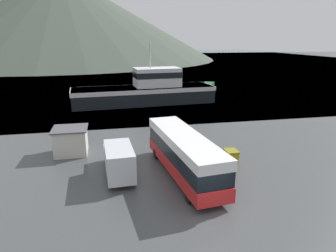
# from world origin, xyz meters

# --- Properties ---
(ground_plane) EXTENTS (400.00, 400.00, 0.00)m
(ground_plane) POSITION_xyz_m (0.00, 0.00, 0.00)
(ground_plane) COLOR #424447
(water_surface) EXTENTS (240.00, 240.00, 0.00)m
(water_surface) POSITION_xyz_m (0.00, 139.16, 0.00)
(water_surface) COLOR #475B6B
(water_surface) RESTS_ON ground
(hill_backdrop) EXTENTS (148.66, 148.66, 40.61)m
(hill_backdrop) POSITION_xyz_m (-25.42, 148.82, 20.30)
(hill_backdrop) COLOR #424C42
(hill_backdrop) RESTS_ON ground
(tour_bus) EXTENTS (3.75, 11.27, 3.25)m
(tour_bus) POSITION_xyz_m (-0.31, 5.70, 1.83)
(tour_bus) COLOR red
(tour_bus) RESTS_ON ground
(delivery_van) EXTENTS (2.28, 6.09, 2.47)m
(delivery_van) POSITION_xyz_m (-5.17, 6.69, 1.30)
(delivery_van) COLOR silver
(delivery_van) RESTS_ON ground
(fishing_boat) EXTENTS (23.03, 7.97, 9.68)m
(fishing_boat) POSITION_xyz_m (0.41, 32.88, 2.09)
(fishing_boat) COLOR black
(fishing_boat) RESTS_ON water_surface
(storage_bin) EXTENTS (0.99, 1.26, 1.25)m
(storage_bin) POSITION_xyz_m (4.06, 6.92, 0.63)
(storage_bin) COLOR olive
(storage_bin) RESTS_ON ground
(dock_kiosk) EXTENTS (3.06, 2.95, 2.42)m
(dock_kiosk) POSITION_xyz_m (-9.22, 12.10, 1.22)
(dock_kiosk) COLOR beige
(dock_kiosk) RESTS_ON ground
(small_boat) EXTENTS (5.21, 7.12, 0.74)m
(small_boat) POSITION_xyz_m (15.34, 46.73, 0.37)
(small_boat) COLOR #1E5138
(small_boat) RESTS_ON water_surface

